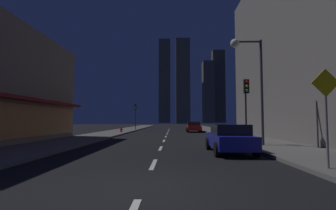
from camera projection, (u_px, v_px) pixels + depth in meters
The scene contains 16 objects.
ground_plane at pixel (168, 131), 37.90m from camera, with size 78.00×136.00×0.10m, color black.
sidewalk_right at pixel (214, 130), 37.77m from camera, with size 4.00×76.00×0.15m, color #605E59.
sidewalk_left at pixel (123, 130), 38.06m from camera, with size 4.00×76.00×0.15m, color #605E59.
lane_marking_center at pixel (166, 137), 24.74m from camera, with size 0.16×43.80×0.01m.
building_apartment_right at pixel (325, 49), 22.15m from camera, with size 11.00×20.00×16.23m, color slate.
skyscraper_distant_tall at pixel (165, 81), 162.57m from camera, with size 7.47×8.73×55.11m, color #615C49.
skyscraper_distant_mid at pixel (183, 82), 125.90m from camera, with size 7.05×8.80×43.11m, color #625D49.
skyscraper_distant_short at pixel (208, 92), 155.35m from camera, with size 6.86×8.70×38.96m, color #5E5A47.
skyscraper_distant_slender at pixel (218, 87), 164.84m from camera, with size 8.06×7.69×48.61m, color #4F4B3B.
car_parked_near at pixel (229, 138), 12.41m from camera, with size 1.98×4.24×1.45m.
car_parked_far at pixel (194, 127), 34.15m from camera, with size 1.98×4.24×1.45m.
fire_hydrant_far_left at pixel (121, 130), 31.26m from camera, with size 0.42×0.30×0.65m.
traffic_light_near_right at pixel (246, 97), 15.91m from camera, with size 0.32×0.48×4.20m.
traffic_light_far_left at pixel (135, 111), 40.39m from camera, with size 0.32×0.48×4.20m.
street_lamp_right at pixel (248, 65), 15.15m from camera, with size 1.96×0.56×6.58m.
pedestrian_crossing_sign at pixel (326, 109), 7.76m from camera, with size 0.91×0.08×3.15m.
Camera 1 is at (0.73, -6.08, 1.66)m, focal length 26.16 mm.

